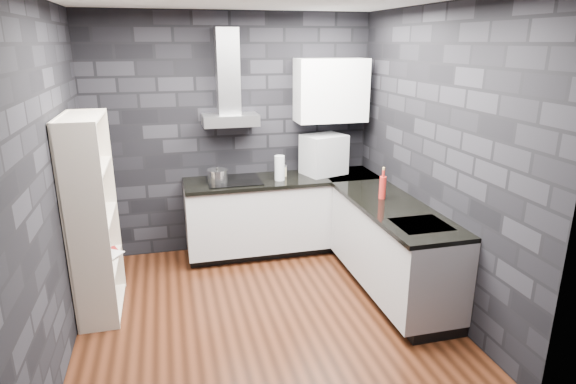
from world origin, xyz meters
name	(u,v)px	position (x,y,z in m)	size (l,w,h in m)	color
ground	(263,313)	(0.00, 0.00, 0.00)	(3.20, 3.20, 0.00)	#3E1D0F
wall_back	(233,135)	(0.00, 1.62, 1.35)	(3.20, 0.05, 2.70)	black
wall_front	(321,248)	(0.00, -1.62, 1.35)	(3.20, 0.05, 2.70)	black
wall_left	(49,184)	(-1.62, 0.00, 1.35)	(0.05, 3.20, 2.70)	black
wall_right	(435,159)	(1.62, 0.00, 1.35)	(0.05, 3.20, 2.70)	black
toekick_back	(282,245)	(0.50, 1.34, 0.05)	(2.18, 0.50, 0.10)	black
toekick_right	(393,286)	(1.34, 0.10, 0.05)	(0.50, 1.78, 0.10)	black
counter_back_cab	(282,213)	(0.50, 1.30, 0.48)	(2.20, 0.60, 0.76)	#BABABE
counter_right_cab	(392,246)	(1.30, 0.10, 0.48)	(0.60, 1.80, 0.76)	#BABABE
counter_back_top	(283,180)	(0.50, 1.29, 0.88)	(2.20, 0.62, 0.04)	black
counter_right_top	(393,207)	(1.29, 0.10, 0.88)	(0.62, 1.80, 0.04)	black
counter_corner_top	(348,175)	(1.30, 1.30, 0.88)	(0.62, 0.62, 0.04)	black
hood_body	(230,120)	(-0.05, 1.43, 1.56)	(0.60, 0.34, 0.12)	#A9A9AD
hood_chimney	(228,71)	(-0.05, 1.50, 2.07)	(0.24, 0.20, 0.90)	#A9A9AD
upper_cabinet	(331,90)	(1.10, 1.43, 1.85)	(0.80, 0.35, 0.70)	white
cooktop	(234,181)	(-0.05, 1.30, 0.91)	(0.58, 0.50, 0.01)	black
sink_rim	(421,225)	(1.30, -0.40, 0.89)	(0.44, 0.40, 0.01)	#A9A9AD
pot	(218,177)	(-0.23, 1.26, 0.97)	(0.21, 0.21, 0.13)	silver
glass_vase	(280,168)	(0.45, 1.22, 1.04)	(0.11, 0.11, 0.28)	silver
storage_jar	(283,171)	(0.52, 1.37, 0.95)	(0.09, 0.09, 0.11)	tan
utensil_crock	(310,167)	(0.87, 1.42, 0.97)	(0.11, 0.11, 0.14)	silver
appliance_garage	(324,155)	(1.01, 1.36, 1.12)	(0.46, 0.36, 0.46)	#A2A4AA
red_bottle	(383,188)	(1.27, 0.33, 1.01)	(0.06, 0.06, 0.22)	#AE221C
bookshelf	(93,218)	(-1.42, 0.45, 0.90)	(0.34, 0.80, 1.80)	beige
fruit_bowl	(90,219)	(-1.42, 0.33, 0.94)	(0.23, 0.23, 0.06)	silver
book_red	(100,245)	(-1.42, 0.62, 0.57)	(0.16, 0.02, 0.21)	maroon
book_second	(99,244)	(-1.42, 0.59, 0.59)	(0.18, 0.02, 0.24)	#B2B2B2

